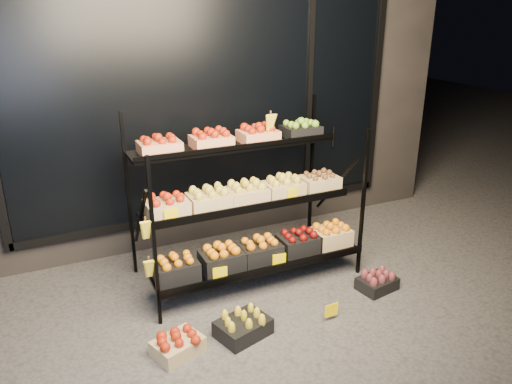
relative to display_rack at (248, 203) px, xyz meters
name	(u,v)px	position (x,y,z in m)	size (l,w,h in m)	color
ground	(276,305)	(0.01, -0.60, -0.79)	(24.00, 24.00, 0.00)	#514F4C
building	(182,75)	(0.01, 1.99, 0.96)	(6.00, 2.08, 3.50)	#2D2826
display_rack	(248,203)	(0.00, 0.00, 0.00)	(2.18, 1.02, 1.68)	black
tag_floor_b	(331,314)	(0.34, -1.00, -0.73)	(0.13, 0.01, 0.12)	#F5CF00
floor_crate_left	(178,344)	(-0.99, -0.86, -0.70)	(0.44, 0.38, 0.19)	tan
floor_crate_midleft	(243,325)	(-0.44, -0.87, -0.69)	(0.49, 0.41, 0.21)	black
floor_crate_right	(377,281)	(1.01, -0.76, -0.70)	(0.39, 0.31, 0.19)	black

